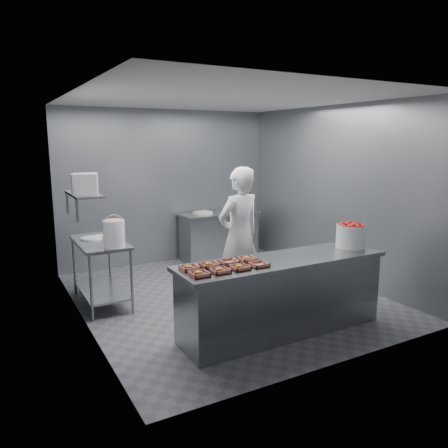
% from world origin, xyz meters
% --- Properties ---
extents(floor, '(4.50, 4.50, 0.00)m').
position_xyz_m(floor, '(0.00, 0.00, 0.00)').
color(floor, '#4C4C51').
rests_on(floor, ground).
extents(ceiling, '(4.50, 4.50, 0.00)m').
position_xyz_m(ceiling, '(0.00, 0.00, 2.80)').
color(ceiling, white).
rests_on(ceiling, wall_back).
extents(wall_back, '(4.00, 0.04, 2.80)m').
position_xyz_m(wall_back, '(0.00, 2.25, 1.40)').
color(wall_back, slate).
rests_on(wall_back, ground).
extents(wall_left, '(0.04, 4.50, 2.80)m').
position_xyz_m(wall_left, '(-2.00, 0.00, 1.40)').
color(wall_left, slate).
rests_on(wall_left, ground).
extents(wall_right, '(0.04, 4.50, 2.80)m').
position_xyz_m(wall_right, '(2.00, 0.00, 1.40)').
color(wall_right, slate).
rests_on(wall_right, ground).
extents(service_counter, '(2.60, 0.70, 0.90)m').
position_xyz_m(service_counter, '(0.00, -1.35, 0.45)').
color(service_counter, slate).
rests_on(service_counter, ground).
extents(prep_table, '(0.60, 1.20, 0.90)m').
position_xyz_m(prep_table, '(-1.65, 0.60, 0.59)').
color(prep_table, slate).
rests_on(prep_table, ground).
extents(back_counter, '(1.50, 0.60, 0.90)m').
position_xyz_m(back_counter, '(0.90, 1.90, 0.45)').
color(back_counter, slate).
rests_on(back_counter, ground).
extents(wall_shelf, '(0.35, 0.90, 0.03)m').
position_xyz_m(wall_shelf, '(-1.82, 0.60, 1.55)').
color(wall_shelf, slate).
rests_on(wall_shelf, wall_left).
extents(tray_0, '(0.19, 0.18, 0.06)m').
position_xyz_m(tray_0, '(-1.14, -1.47, 0.92)').
color(tray_0, tan).
rests_on(tray_0, service_counter).
extents(tray_1, '(0.19, 0.18, 0.06)m').
position_xyz_m(tray_1, '(-0.90, -1.47, 0.92)').
color(tray_1, tan).
rests_on(tray_1, service_counter).
extents(tray_2, '(0.19, 0.18, 0.06)m').
position_xyz_m(tray_2, '(-0.66, -1.47, 0.92)').
color(tray_2, tan).
rests_on(tray_2, service_counter).
extents(tray_3, '(0.19, 0.18, 0.04)m').
position_xyz_m(tray_3, '(-0.42, -1.47, 0.92)').
color(tray_3, tan).
rests_on(tray_3, service_counter).
extents(tray_4, '(0.19, 0.18, 0.06)m').
position_xyz_m(tray_4, '(-1.14, -1.23, 0.92)').
color(tray_4, tan).
rests_on(tray_4, service_counter).
extents(tray_5, '(0.19, 0.18, 0.06)m').
position_xyz_m(tray_5, '(-0.90, -1.23, 0.92)').
color(tray_5, tan).
rests_on(tray_5, service_counter).
extents(tray_6, '(0.19, 0.18, 0.04)m').
position_xyz_m(tray_6, '(-0.66, -1.23, 0.92)').
color(tray_6, tan).
rests_on(tray_6, service_counter).
extents(tray_7, '(0.19, 0.18, 0.06)m').
position_xyz_m(tray_7, '(-0.42, -1.23, 0.92)').
color(tray_7, tan).
rests_on(tray_7, service_counter).
extents(worker, '(0.77, 0.58, 1.90)m').
position_xyz_m(worker, '(0.07, -0.24, 0.95)').
color(worker, white).
rests_on(worker, ground).
extents(strawberry_tub, '(0.37, 0.37, 0.30)m').
position_xyz_m(strawberry_tub, '(1.08, -1.32, 1.06)').
color(strawberry_tub, white).
rests_on(strawberry_tub, service_counter).
extents(glaze_bucket, '(0.29, 0.27, 0.42)m').
position_xyz_m(glaze_bucket, '(-1.56, 0.16, 1.08)').
color(glaze_bucket, white).
rests_on(glaze_bucket, prep_table).
extents(bucket_lid, '(0.33, 0.33, 0.02)m').
position_xyz_m(bucket_lid, '(-1.73, 0.77, 0.91)').
color(bucket_lid, white).
rests_on(bucket_lid, prep_table).
extents(rag, '(0.16, 0.14, 0.02)m').
position_xyz_m(rag, '(-1.56, 0.89, 0.91)').
color(rag, '#CCB28C').
rests_on(rag, prep_table).
extents(appliance, '(0.40, 0.43, 0.26)m').
position_xyz_m(appliance, '(-1.82, 0.48, 1.70)').
color(appliance, gray).
rests_on(appliance, wall_shelf).
extents(paper_stack, '(0.33, 0.27, 0.05)m').
position_xyz_m(paper_stack, '(0.55, 1.90, 0.92)').
color(paper_stack, silver).
rests_on(paper_stack, back_counter).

